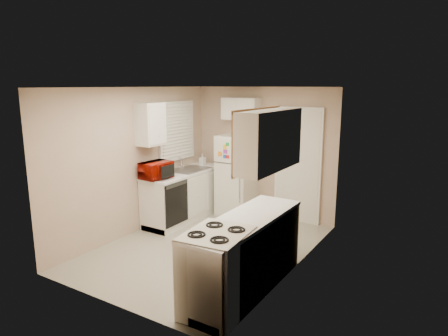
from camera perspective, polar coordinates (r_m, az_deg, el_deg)
The scene contains 19 objects.
floor at distance 6.22m, azimuth -2.47°, elevation -11.24°, with size 3.80×3.80×0.00m, color #B1AC99.
ceiling at distance 5.72m, azimuth -2.69°, elevation 11.45°, with size 3.80×3.80×0.00m, color white.
wall_left at distance 6.73m, azimuth -12.47°, elevation 0.96°, with size 3.80×3.80×0.00m, color tan.
wall_right at distance 5.22m, azimuth 10.25°, elevation -2.08°, with size 3.80×3.80×0.00m, color tan.
wall_back at distance 7.47m, azimuth 5.66°, elevation 2.25°, with size 2.80×2.80×0.00m, color tan.
wall_front at distance 4.47m, azimuth -16.48°, elevation -4.74°, with size 2.80×2.80×0.00m, color tan.
left_counter at distance 7.37m, azimuth -5.66°, elevation -3.86°, with size 0.60×1.80×0.90m, color silver.
dishwasher at distance 6.74m, azimuth -6.80°, elevation -5.06°, with size 0.03×0.58×0.72m, color black.
sink at distance 7.39m, azimuth -5.02°, elevation -0.54°, with size 0.54×0.74×0.16m, color gray.
microwave at distance 6.72m, azimuth -9.67°, elevation -0.25°, with size 0.28×0.51×0.34m, color #8C0F04.
soap_bottle at distance 7.79m, azimuth -3.10°, elevation 1.19°, with size 0.10×0.10×0.22m, color white.
window_blinds at distance 7.42m, azimuth -6.74°, elevation 5.28°, with size 0.10×0.98×1.08m, color silver.
upper_cabinet_left at distance 6.70m, azimuth -10.46°, elevation 6.18°, with size 0.30×0.45×0.70m, color silver.
refrigerator at distance 7.49m, azimuth 1.83°, elevation -1.10°, with size 0.63×0.61×1.52m, color silver.
cabinet_over_fridge at distance 7.44m, azimuth 2.47°, elevation 8.45°, with size 0.70×0.30×0.40m, color silver.
interior_door at distance 7.20m, azimuth 10.50°, elevation 0.27°, with size 0.86×0.06×2.08m, color silver.
right_counter at distance 4.89m, azimuth 3.02°, elevation -12.17°, with size 0.60×2.00×0.90m, color silver.
stove at distance 4.42m, azimuth -1.01°, elevation -14.69°, with size 0.62×0.76×0.92m, color silver.
upper_cabinet_right at distance 4.71m, azimuth 6.56°, elevation 3.98°, with size 0.30×1.20×0.70m, color silver.
Camera 1 is at (3.23, -4.72, 2.44)m, focal length 32.00 mm.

